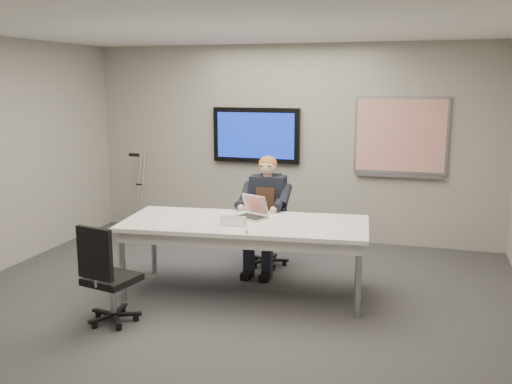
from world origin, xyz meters
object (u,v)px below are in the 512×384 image
(office_chair_near, at_px, (110,293))
(seated_person, at_px, (264,226))
(office_chair_far, at_px, (269,241))
(conference_table, at_px, (245,230))
(laptop, at_px, (253,212))

(office_chair_near, height_order, seated_person, seated_person)
(office_chair_near, relative_size, seated_person, 0.71)
(office_chair_far, height_order, seated_person, seated_person)
(seated_person, bearing_deg, office_chair_near, -120.54)
(conference_table, bearing_deg, office_chair_near, -136.74)
(office_chair_near, xyz_separation_m, laptop, (1.00, 1.37, 0.55))
(conference_table, xyz_separation_m, seated_person, (-0.01, 0.78, -0.15))
(office_chair_near, distance_m, seated_person, 2.17)
(conference_table, distance_m, seated_person, 0.79)
(conference_table, height_order, office_chair_far, office_chair_far)
(office_chair_near, bearing_deg, seated_person, -104.89)
(conference_table, relative_size, office_chair_far, 2.81)
(conference_table, height_order, laptop, laptop)
(conference_table, xyz_separation_m, laptop, (0.02, 0.23, 0.15))
(office_chair_near, distance_m, laptop, 1.78)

